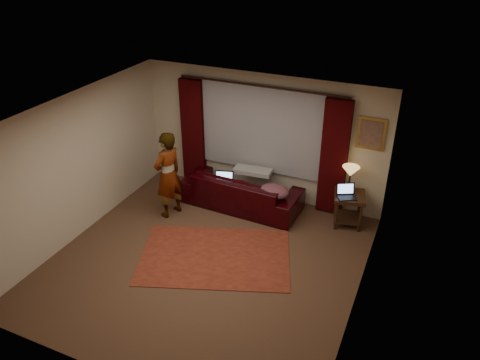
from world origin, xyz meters
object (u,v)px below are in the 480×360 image
(end_table, at_px, (348,209))
(laptop_table, at_px, (347,192))
(person, at_px, (168,175))
(laptop_sofa, at_px, (224,180))
(sofa, at_px, (242,185))
(tiffany_lamp, at_px, (350,179))

(end_table, bearing_deg, laptop_table, -103.70)
(person, bearing_deg, laptop_sofa, 143.11)
(laptop_sofa, bearing_deg, sofa, 15.33)
(end_table, relative_size, laptop_table, 1.82)
(sofa, bearing_deg, laptop_sofa, 35.26)
(laptop_table, bearing_deg, person, 168.05)
(laptop_sofa, bearing_deg, laptop_table, -11.16)
(laptop_sofa, relative_size, tiffany_lamp, 0.77)
(laptop_sofa, xyz_separation_m, laptop_table, (2.37, 0.26, 0.15))
(laptop_sofa, distance_m, end_table, 2.45)
(laptop_table, height_order, person, person)
(sofa, height_order, laptop_table, sofa)
(laptop_sofa, distance_m, person, 1.10)
(laptop_table, bearing_deg, tiffany_lamp, 68.82)
(sofa, relative_size, person, 1.38)
(sofa, distance_m, tiffany_lamp, 2.10)
(laptop_table, bearing_deg, end_table, 48.71)
(tiffany_lamp, relative_size, laptop_table, 1.43)
(laptop_table, bearing_deg, sofa, 154.18)
(end_table, bearing_deg, tiffany_lamp, 116.60)
(sofa, relative_size, tiffany_lamp, 4.70)
(end_table, bearing_deg, sofa, -174.59)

